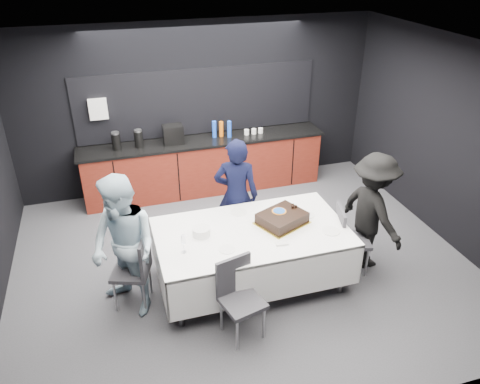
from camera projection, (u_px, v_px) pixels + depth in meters
name	position (u px, v px, depth m)	size (l,w,h in m)	color
ground	(242.00, 263.00, 6.36)	(6.00, 6.00, 0.00)	#444549
room_shell	(242.00, 135.00, 5.47)	(6.04, 5.04, 2.82)	white
kitchenette	(203.00, 161.00, 7.96)	(4.10, 0.64, 2.05)	#58170D
party_table	(252.00, 240.00, 5.72)	(2.32, 1.32, 0.78)	#99999E
cake_assembly	(282.00, 218.00, 5.76)	(0.72, 0.66, 0.18)	gold
plate_stack	(201.00, 232.00, 5.54)	(0.21, 0.21, 0.10)	white
loose_plate_near	(227.00, 249.00, 5.31)	(0.19, 0.19, 0.01)	white
loose_plate_right_a	(308.00, 215.00, 5.96)	(0.18, 0.18, 0.01)	white
loose_plate_right_b	(331.00, 231.00, 5.63)	(0.21, 0.21, 0.01)	white
loose_plate_far	(239.00, 212.00, 6.02)	(0.21, 0.21, 0.01)	white
fork_pile	(282.00, 243.00, 5.40)	(0.15, 0.09, 0.02)	white
champagne_flute	(183.00, 241.00, 5.19)	(0.06, 0.06, 0.22)	white
chair_left	(137.00, 266.00, 5.44)	(0.53, 0.53, 0.92)	#323137
chair_right	(347.00, 235.00, 6.00)	(0.51, 0.51, 0.92)	#323137
chair_near	(239.00, 292.00, 5.04)	(0.51, 0.51, 0.92)	#323137
person_center	(236.00, 196.00, 6.32)	(0.60, 0.39, 1.65)	black
person_left	(124.00, 248.00, 5.20)	(0.84, 0.66, 1.73)	#A7C2D2
person_right	(372.00, 211.00, 6.01)	(1.03, 0.59, 1.59)	black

